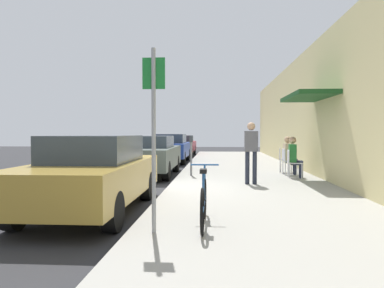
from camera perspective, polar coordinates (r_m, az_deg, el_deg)
The scene contains 16 objects.
ground_plane at distance 9.63m, azimuth -3.91°, elevation -7.41°, with size 60.00×60.00×0.00m, color #2D2D30.
sidewalk_slab at distance 11.55m, azimuth 8.64°, elevation -5.58°, with size 4.50×32.00×0.12m, color #9E9B93.
building_facade at distance 11.92m, azimuth 20.28°, elevation 5.20°, with size 1.40×32.00×4.54m.
parked_car_0 at distance 7.35m, azimuth -15.15°, elevation -4.36°, with size 1.80×4.40×1.48m.
parked_car_1 at distance 13.17m, azimuth -6.61°, elevation -1.67°, with size 1.80×4.40×1.42m.
parked_car_2 at distance 18.89m, azimuth -3.43°, elevation -0.58°, with size 1.80×4.40×1.46m.
parked_car_3 at distance 24.80m, azimuth -1.69°, elevation -0.13°, with size 1.80×4.40×1.35m.
parking_meter at distance 12.12m, azimuth -0.12°, elevation -1.29°, with size 0.12×0.10×1.32m.
street_sign at distance 5.20m, azimuth -5.96°, elevation 2.90°, with size 0.32×0.06×2.60m.
bicycle_0 at distance 5.64m, azimuth 1.82°, elevation -9.02°, with size 0.46×1.71×0.90m.
cafe_chair_0 at distance 11.98m, azimuth 15.32°, elevation -2.65°, with size 0.48×0.48×0.87m.
seated_patron_0 at distance 11.98m, azimuth 15.61°, elevation -1.74°, with size 0.45×0.39×1.29m.
cafe_chair_1 at distance 12.78m, azimuth 14.59°, elevation -2.37°, with size 0.45×0.45×0.87m.
seated_patron_1 at distance 12.78m, azimuth 14.86°, elevation -1.51°, with size 0.43×0.37×1.29m.
cafe_chair_2 at distance 13.48m, azimuth 14.03°, elevation -2.16°, with size 0.53×0.53×0.87m.
pedestrian_standing at distance 10.18m, azimuth 9.16°, elevation -0.59°, with size 0.36×0.22×1.70m.
Camera 1 is at (1.28, -9.42, 1.54)m, focal length 34.36 mm.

